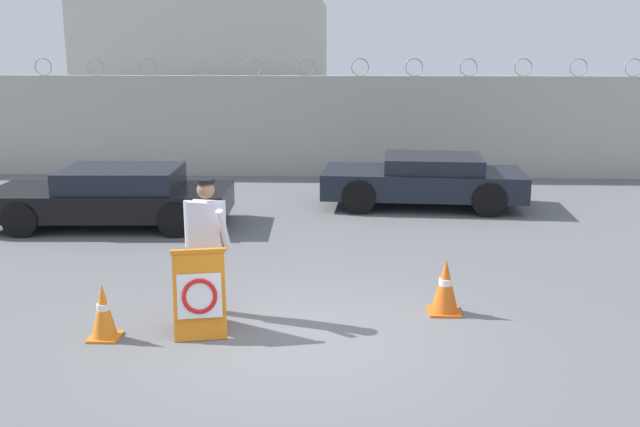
% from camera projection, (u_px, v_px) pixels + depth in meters
% --- Properties ---
extents(ground_plane, '(90.00, 90.00, 0.00)m').
position_uv_depth(ground_plane, '(307.00, 341.00, 8.47)').
color(ground_plane, slate).
extents(perimeter_wall, '(36.00, 0.30, 3.13)m').
position_uv_depth(perimeter_wall, '(333.00, 126.00, 19.00)').
color(perimeter_wall, '#ADA8A0').
rests_on(perimeter_wall, ground_plane).
extents(building_block, '(7.20, 5.16, 4.77)m').
position_uv_depth(building_block, '(211.00, 80.00, 22.68)').
color(building_block, beige).
rests_on(building_block, ground_plane).
extents(barricade_sign, '(0.74, 0.77, 1.05)m').
position_uv_depth(barricade_sign, '(200.00, 292.00, 8.61)').
color(barricade_sign, orange).
rests_on(barricade_sign, ground_plane).
extents(security_guard, '(0.63, 0.48, 1.78)m').
position_uv_depth(security_guard, '(207.00, 239.00, 9.19)').
color(security_guard, '#232838').
rests_on(security_guard, ground_plane).
extents(traffic_cone_near, '(0.42, 0.42, 0.73)m').
position_uv_depth(traffic_cone_near, '(445.00, 286.00, 9.29)').
color(traffic_cone_near, orange).
rests_on(traffic_cone_near, ground_plane).
extents(traffic_cone_mid, '(0.36, 0.36, 0.69)m').
position_uv_depth(traffic_cone_mid, '(103.00, 311.00, 8.47)').
color(traffic_cone_mid, orange).
rests_on(traffic_cone_mid, ground_plane).
extents(parked_car_front_coupe, '(4.65, 2.12, 1.14)m').
position_uv_depth(parked_car_front_coupe, '(114.00, 196.00, 13.82)').
color(parked_car_front_coupe, black).
rests_on(parked_car_front_coupe, ground_plane).
extents(parked_car_rear_sedan, '(4.41, 2.16, 1.12)m').
position_uv_depth(parked_car_rear_sedan, '(424.00, 179.00, 15.50)').
color(parked_car_rear_sedan, black).
rests_on(parked_car_rear_sedan, ground_plane).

